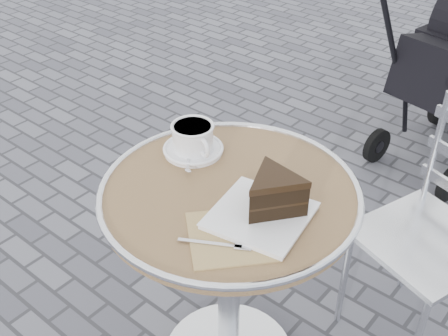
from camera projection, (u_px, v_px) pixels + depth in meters
The scene contains 3 objects.
cafe_table at pixel (229, 236), 1.61m from camera, with size 0.72×0.72×0.74m.
cappuccino_set at pixel (193, 140), 1.65m from camera, with size 0.18×0.19×0.09m.
cake_plate_set at pixel (270, 199), 1.40m from camera, with size 0.29×0.40×0.12m.
Camera 1 is at (0.76, -0.94, 1.65)m, focal length 45.00 mm.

